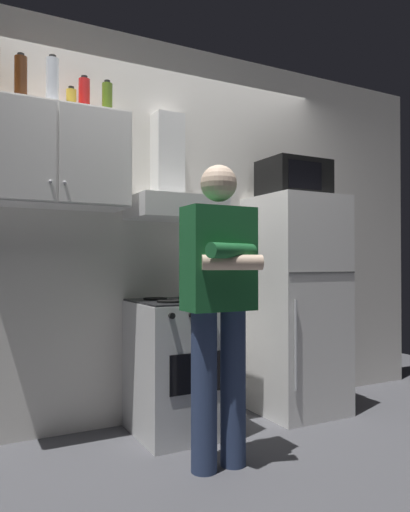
# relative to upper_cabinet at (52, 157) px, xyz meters

# --- Properties ---
(ground_plane) EXTENTS (7.00, 7.00, 0.00)m
(ground_plane) POSITION_rel_upper_cabinet_xyz_m (0.85, -0.37, -1.75)
(ground_plane) COLOR #4C4C51
(back_wall_tiled) EXTENTS (4.80, 0.10, 2.70)m
(back_wall_tiled) POSITION_rel_upper_cabinet_xyz_m (0.85, 0.23, -0.40)
(back_wall_tiled) COLOR silver
(back_wall_tiled) RESTS_ON ground_plane
(upper_cabinet) EXTENTS (0.90, 0.37, 0.60)m
(upper_cabinet) POSITION_rel_upper_cabinet_xyz_m (0.00, 0.00, 0.00)
(upper_cabinet) COLOR white
(stove_oven) EXTENTS (0.60, 0.62, 0.87)m
(stove_oven) POSITION_rel_upper_cabinet_xyz_m (0.80, -0.13, -1.32)
(stove_oven) COLOR silver
(stove_oven) RESTS_ON ground_plane
(range_hood) EXTENTS (0.60, 0.44, 0.75)m
(range_hood) POSITION_rel_upper_cabinet_xyz_m (0.80, 0.00, -0.15)
(range_hood) COLOR white
(refrigerator) EXTENTS (0.60, 0.62, 1.60)m
(refrigerator) POSITION_rel_upper_cabinet_xyz_m (1.75, -0.12, -0.95)
(refrigerator) COLOR white
(refrigerator) RESTS_ON ground_plane
(microwave) EXTENTS (0.48, 0.37, 0.28)m
(microwave) POSITION_rel_upper_cabinet_xyz_m (1.75, -0.11, -0.01)
(microwave) COLOR black
(microwave) RESTS_ON refrigerator
(person_standing) EXTENTS (0.38, 0.33, 1.64)m
(person_standing) POSITION_rel_upper_cabinet_xyz_m (0.75, -0.73, -0.85)
(person_standing) COLOR navy
(person_standing) RESTS_ON ground_plane
(cooking_pot) EXTENTS (0.27, 0.17, 0.11)m
(cooking_pot) POSITION_rel_upper_cabinet_xyz_m (0.93, -0.24, -0.82)
(cooking_pot) COLOR #B7BABF
(cooking_pot) RESTS_ON stove_oven
(bottle_vodka_clear) EXTENTS (0.08, 0.08, 0.30)m
(bottle_vodka_clear) POSITION_rel_upper_cabinet_xyz_m (-0.01, -0.03, 0.45)
(bottle_vodka_clear) COLOR silver
(bottle_vodka_clear) RESTS_ON upper_cabinet
(bottle_rum_dark) EXTENTS (0.07, 0.07, 0.30)m
(bottle_rum_dark) POSITION_rel_upper_cabinet_xyz_m (-0.18, 0.01, 0.44)
(bottle_rum_dark) COLOR #47230F
(bottle_rum_dark) RESTS_ON upper_cabinet
(bottle_spice_jar) EXTENTS (0.06, 0.06, 0.15)m
(bottle_spice_jar) POSITION_rel_upper_cabinet_xyz_m (0.11, 0.01, 0.37)
(bottle_spice_jar) COLOR gold
(bottle_spice_jar) RESTS_ON upper_cabinet
(bottle_soda_red) EXTENTS (0.07, 0.07, 0.25)m
(bottle_soda_red) POSITION_rel_upper_cabinet_xyz_m (0.20, 0.05, 0.42)
(bottle_soda_red) COLOR red
(bottle_soda_red) RESTS_ON upper_cabinet
(bottle_olive_oil) EXTENTS (0.07, 0.07, 0.22)m
(bottle_olive_oil) POSITION_rel_upper_cabinet_xyz_m (0.34, -0.01, 0.40)
(bottle_olive_oil) COLOR #4C6B19
(bottle_olive_oil) RESTS_ON upper_cabinet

